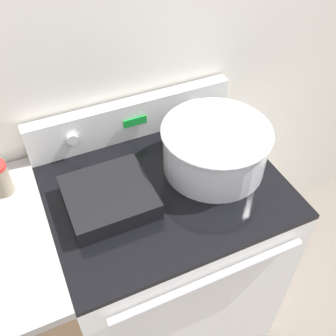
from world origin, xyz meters
TOP-DOWN VIEW (x-y plane):
  - kitchen_wall at (0.00, 0.68)m, footprint 8.00×0.05m
  - stove_range at (0.00, 0.32)m, footprint 0.79×0.67m
  - control_panel at (0.00, 0.62)m, footprint 0.79×0.07m
  - side_counter at (-0.67, 0.32)m, footprint 0.54×0.64m
  - mixing_bowl at (0.20, 0.34)m, footprint 0.37×0.37m
  - casserole_dish at (-0.20, 0.32)m, footprint 0.27×0.26m
  - ladle at (0.38, 0.40)m, footprint 0.09×0.32m
  - spice_jar_red_cap at (-0.50, 0.51)m, footprint 0.07×0.07m

SIDE VIEW (x-z plane):
  - stove_range at x=0.00m, z-range 0.00..0.90m
  - side_counter at x=-0.67m, z-range 0.00..0.91m
  - casserole_dish at x=-0.20m, z-range 0.90..0.97m
  - ladle at x=0.38m, z-range 0.90..0.98m
  - spice_jar_red_cap at x=-0.50m, z-range 0.91..1.03m
  - control_panel at x=0.00m, z-range 0.90..1.05m
  - mixing_bowl at x=0.20m, z-range 0.91..1.08m
  - kitchen_wall at x=0.00m, z-range 0.00..2.50m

